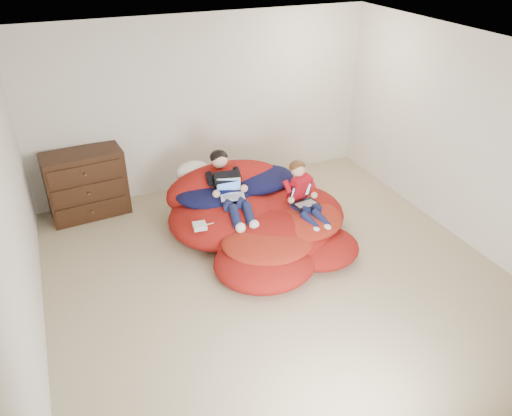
{
  "coord_description": "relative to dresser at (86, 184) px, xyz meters",
  "views": [
    {
      "loc": [
        -1.99,
        -4.16,
        3.54
      ],
      "look_at": [
        -0.09,
        0.36,
        0.7
      ],
      "focal_mm": 35.0,
      "sensor_mm": 36.0,
      "label": 1
    }
  ],
  "objects": [
    {
      "name": "room_shell",
      "position": [
        1.79,
        -2.23,
        -0.24
      ],
      "size": [
        5.1,
        5.1,
        2.77
      ],
      "color": "tan",
      "rests_on": "ground"
    },
    {
      "name": "cream_pillow",
      "position": [
        1.35,
        -0.52,
        0.16
      ],
      "size": [
        0.47,
        0.3,
        0.3
      ],
      "primitive_type": "ellipsoid",
      "color": "beige",
      "rests_on": "beanbag_pile"
    },
    {
      "name": "laptop_black",
      "position": [
        2.44,
        -1.63,
        0.09
      ],
      "size": [
        0.32,
        0.31,
        0.22
      ],
      "color": "black",
      "rests_on": "younger_boy"
    },
    {
      "name": "beanbag_pile",
      "position": [
        1.94,
        -1.4,
        -0.2
      ],
      "size": [
        2.28,
        2.32,
        0.85
      ],
      "color": "#A61712",
      "rests_on": "ground"
    },
    {
      "name": "laptop_white",
      "position": [
        1.63,
        -1.23,
        0.16
      ],
      "size": [
        0.34,
        0.34,
        0.21
      ],
      "color": "silver",
      "rests_on": "older_boy"
    },
    {
      "name": "younger_boy",
      "position": [
        2.44,
        -1.62,
        0.16
      ],
      "size": [
        0.35,
        0.83,
        0.66
      ],
      "color": "#B5101C",
      "rests_on": "beanbag_pile"
    },
    {
      "name": "power_adapter",
      "position": [
        1.11,
        -1.55,
        -0.04
      ],
      "size": [
        0.17,
        0.17,
        0.06
      ],
      "primitive_type": "cube",
      "rotation": [
        0.0,
        0.0,
        -0.1
      ],
      "color": "silver",
      "rests_on": "beanbag_pile"
    },
    {
      "name": "older_boy",
      "position": [
        1.63,
        -1.12,
        0.2
      ],
      "size": [
        0.36,
        1.14,
        0.64
      ],
      "color": "black",
      "rests_on": "beanbag_pile"
    },
    {
      "name": "dresser",
      "position": [
        0.0,
        0.0,
        0.0
      ],
      "size": [
        1.06,
        0.62,
        0.92
      ],
      "color": "#321B0E",
      "rests_on": "ground"
    }
  ]
}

